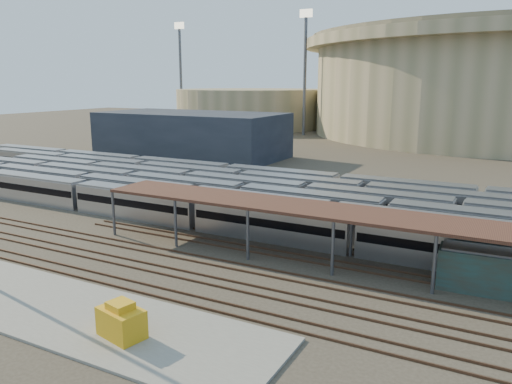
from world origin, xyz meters
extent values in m
plane|color=#383026|center=(0.00, 0.00, 0.00)|extent=(420.00, 420.00, 0.00)
cube|color=gray|center=(-5.00, -15.00, 0.10)|extent=(50.00, 9.00, 0.20)
cube|color=#ABABB0|center=(-1.05, 8.00, 1.80)|extent=(112.00, 2.90, 3.60)
cube|color=#ABABB0|center=(-5.02, 12.20, 1.80)|extent=(112.00, 2.90, 3.60)
cube|color=#ABABB0|center=(0.03, 16.40, 1.80)|extent=(112.00, 2.90, 3.60)
cube|color=#ABABB0|center=(7.28, 20.60, 1.80)|extent=(112.00, 2.90, 3.60)
cube|color=#ABABB0|center=(-4.97, 24.80, 1.80)|extent=(112.00, 2.90, 3.60)
cube|color=#ABABB0|center=(-9.80, 29.00, 1.80)|extent=(112.00, 2.90, 3.60)
cylinder|color=#505055|center=(-8.00, 1.30, 2.50)|extent=(0.30, 0.30, 5.00)
cylinder|color=#505055|center=(-8.00, 6.70, 2.50)|extent=(0.30, 0.30, 5.00)
cylinder|color=#505055|center=(0.57, 1.30, 2.50)|extent=(0.30, 0.30, 5.00)
cylinder|color=#505055|center=(0.57, 6.70, 2.50)|extent=(0.30, 0.30, 5.00)
cylinder|color=#505055|center=(9.14, 1.30, 2.50)|extent=(0.30, 0.30, 5.00)
cylinder|color=#505055|center=(9.14, 6.70, 2.50)|extent=(0.30, 0.30, 5.00)
cylinder|color=#505055|center=(17.71, 1.30, 2.50)|extent=(0.30, 0.30, 5.00)
cylinder|color=#505055|center=(17.71, 6.70, 2.50)|extent=(0.30, 0.30, 5.00)
cylinder|color=#505055|center=(26.29, 1.30, 2.50)|extent=(0.30, 0.30, 5.00)
cylinder|color=#505055|center=(26.29, 6.70, 2.50)|extent=(0.30, 0.30, 5.00)
cube|color=#381E17|center=(22.00, 4.00, 5.15)|extent=(60.00, 6.00, 0.30)
cube|color=#4C3323|center=(0.00, -1.75, 0.09)|extent=(170.00, 0.12, 0.18)
cube|color=#4C3323|center=(0.00, -0.25, 0.09)|extent=(170.00, 0.12, 0.18)
cube|color=#4C3323|center=(0.00, -5.75, 0.09)|extent=(170.00, 0.12, 0.18)
cube|color=#4C3323|center=(0.00, -4.25, 0.09)|extent=(170.00, 0.12, 0.18)
cube|color=#4C3323|center=(0.00, -9.75, 0.09)|extent=(170.00, 0.12, 0.18)
cube|color=#4C3323|center=(0.00, -8.25, 0.09)|extent=(170.00, 0.12, 0.18)
cylinder|color=tan|center=(25.00, 140.00, 14.00)|extent=(116.00, 116.00, 28.00)
cylinder|color=tan|center=(25.00, 140.00, 29.50)|extent=(124.00, 124.00, 3.00)
cylinder|color=#69614A|center=(25.00, 140.00, 31.75)|extent=(120.00, 120.00, 1.50)
cylinder|color=tan|center=(-60.00, 130.00, 7.00)|extent=(56.00, 56.00, 14.00)
cube|color=#1E232D|center=(-35.00, 55.00, 5.00)|extent=(42.00, 20.00, 10.00)
cylinder|color=#505055|center=(-30.00, 110.00, 18.00)|extent=(1.00, 1.00, 36.00)
cube|color=#FFF2CC|center=(-30.00, 110.00, 37.20)|extent=(4.00, 0.60, 2.40)
cylinder|color=#505055|center=(-85.00, 120.00, 18.00)|extent=(1.00, 1.00, 36.00)
cube|color=#FFF2CC|center=(-85.00, 120.00, 37.20)|extent=(4.00, 0.60, 2.40)
cylinder|color=#505055|center=(-10.00, 160.00, 18.00)|extent=(1.00, 1.00, 36.00)
cube|color=#FFF2CC|center=(-10.00, 160.00, 37.20)|extent=(4.00, 0.60, 2.40)
cube|color=gold|center=(9.03, -16.06, 1.19)|extent=(3.53, 2.64, 1.98)
camera|label=1|loc=(31.27, -38.92, 16.95)|focal=35.00mm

